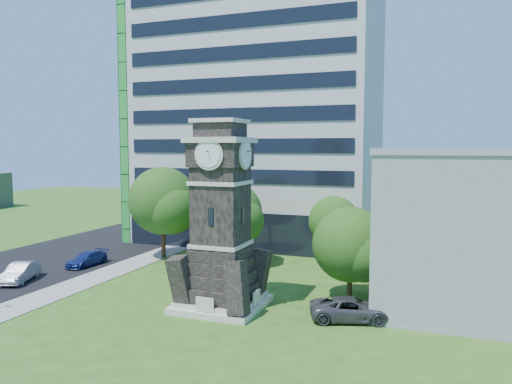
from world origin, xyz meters
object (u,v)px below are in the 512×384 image
at_px(clock_tower, 221,227).
at_px(car_street_mid, 20,272).
at_px(car_east_lot, 352,309).
at_px(car_street_north, 87,259).
at_px(park_bench, 205,305).

xyz_separation_m(clock_tower, car_street_mid, (-17.34, 0.17, -4.56)).
bearing_deg(car_east_lot, car_street_north, 59.23).
distance_m(clock_tower, car_street_mid, 17.93).
distance_m(clock_tower, car_street_north, 17.73).
xyz_separation_m(clock_tower, park_bench, (-0.38, -1.64, -4.73)).
bearing_deg(clock_tower, park_bench, -102.94).
relative_size(clock_tower, car_street_north, 2.94).
height_order(car_street_north, park_bench, car_street_north).
distance_m(clock_tower, car_east_lot, 9.60).
bearing_deg(car_street_mid, car_street_north, 55.66).
xyz_separation_m(clock_tower, car_east_lot, (8.42, 0.45, -4.58)).
height_order(car_street_mid, car_east_lot, car_street_mid).
relative_size(car_street_mid, car_street_north, 1.06).
height_order(car_east_lot, park_bench, car_east_lot).
bearing_deg(park_bench, clock_tower, 73.17).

